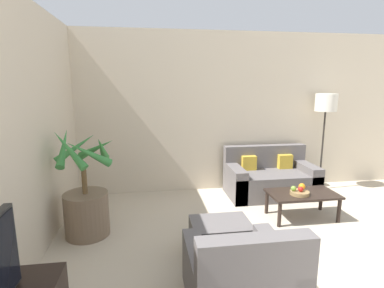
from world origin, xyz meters
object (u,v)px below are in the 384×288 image
(floor_lamp, at_px, (326,107))
(coffee_table, at_px, (302,196))
(apple_green, at_px, (294,188))
(apple_red, at_px, (301,189))
(ottoman, at_px, (220,237))
(sofa_loveseat, at_px, (270,179))
(potted_palm, at_px, (86,203))
(armchair, at_px, (240,279))
(orange_fruit, at_px, (302,187))
(fruit_bowl, at_px, (300,193))

(floor_lamp, height_order, coffee_table, floor_lamp)
(coffee_table, height_order, apple_green, apple_green)
(apple_red, height_order, ottoman, apple_red)
(sofa_loveseat, xyz_separation_m, apple_green, (-0.07, -0.96, 0.18))
(potted_palm, relative_size, floor_lamp, 0.80)
(apple_red, xyz_separation_m, armchair, (-1.29, -1.45, -0.19))
(sofa_loveseat, bearing_deg, armchair, -117.61)
(coffee_table, xyz_separation_m, armchair, (-1.37, -1.53, -0.06))
(apple_red, bearing_deg, potted_palm, 179.59)
(floor_lamp, distance_m, orange_fruit, 1.71)
(potted_palm, bearing_deg, sofa_loveseat, 19.46)
(orange_fruit, relative_size, ottoman, 0.14)
(potted_palm, bearing_deg, floor_lamp, 16.35)
(fruit_bowl, bearing_deg, apple_red, -87.32)
(fruit_bowl, bearing_deg, ottoman, -152.86)
(sofa_loveseat, distance_m, fruit_bowl, 0.99)
(apple_red, relative_size, armchair, 0.08)
(armchair, bearing_deg, apple_green, 51.00)
(apple_green, bearing_deg, potted_palm, -179.60)
(orange_fruit, xyz_separation_m, ottoman, (-1.31, -0.69, -0.28))
(apple_green, bearing_deg, fruit_bowl, -13.68)
(potted_palm, distance_m, apple_red, 2.78)
(floor_lamp, relative_size, coffee_table, 1.80)
(fruit_bowl, bearing_deg, armchair, -131.22)
(potted_palm, relative_size, apple_red, 19.50)
(floor_lamp, xyz_separation_m, coffee_table, (-0.90, -1.04, -1.14))
(sofa_loveseat, height_order, ottoman, sofa_loveseat)
(apple_green, relative_size, ottoman, 0.11)
(coffee_table, height_order, apple_red, apple_red)
(fruit_bowl, bearing_deg, sofa_loveseat, 90.46)
(sofa_loveseat, height_order, apple_red, sofa_loveseat)
(potted_palm, xyz_separation_m, armchair, (1.49, -1.47, -0.16))
(apple_red, bearing_deg, ottoman, -153.57)
(apple_red, bearing_deg, apple_green, 154.65)
(fruit_bowl, relative_size, ottoman, 0.40)
(potted_palm, height_order, apple_red, potted_palm)
(orange_fruit, bearing_deg, apple_green, -167.16)
(fruit_bowl, relative_size, apple_green, 3.55)
(coffee_table, relative_size, orange_fruit, 10.41)
(sofa_loveseat, distance_m, coffee_table, 0.93)
(armchair, height_order, ottoman, armchair)
(fruit_bowl, xyz_separation_m, ottoman, (-1.25, -0.64, -0.21))
(floor_lamp, xyz_separation_m, fruit_bowl, (-0.98, -1.10, -1.06))
(sofa_loveseat, bearing_deg, coffee_table, -84.69)
(floor_lamp, height_order, apple_red, floor_lamp)
(floor_lamp, xyz_separation_m, orange_fruit, (-0.92, -1.05, -0.99))
(apple_red, bearing_deg, coffee_table, 45.37)
(potted_palm, relative_size, sofa_loveseat, 0.94)
(coffee_table, xyz_separation_m, apple_green, (-0.16, -0.04, 0.13))
(coffee_table, relative_size, ottoman, 1.46)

